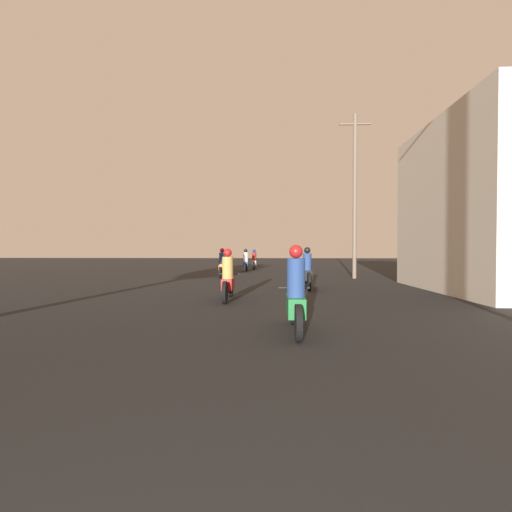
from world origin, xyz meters
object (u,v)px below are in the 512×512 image
at_px(motorcycle_orange, 222,265).
at_px(motorcycle_white, 254,261).
at_px(motorcycle_red, 228,280).
at_px(motorcycle_green, 296,298).
at_px(motorcycle_blue, 246,263).
at_px(utility_pole_far, 355,193).
at_px(motorcycle_black, 307,272).
at_px(building_right_near, 503,205).

distance_m(motorcycle_orange, motorcycle_white, 7.26).
xyz_separation_m(motorcycle_red, motorcycle_orange, (-1.38, 8.36, 0.02)).
distance_m(motorcycle_green, motorcycle_blue, 17.03).
xyz_separation_m(motorcycle_green, motorcycle_white, (-1.72, 19.31, -0.02)).
distance_m(motorcycle_green, motorcycle_red, 4.18).
bearing_deg(utility_pole_far, motorcycle_white, 126.10).
distance_m(motorcycle_red, motorcycle_orange, 8.48).
xyz_separation_m(motorcycle_black, motorcycle_orange, (-3.99, 5.35, 0.00)).
relative_size(motorcycle_green, building_right_near, 0.28).
bearing_deg(building_right_near, utility_pole_far, 124.66).
xyz_separation_m(motorcycle_black, utility_pole_far, (2.93, 4.86, 3.75)).
height_order(motorcycle_blue, motorcycle_white, motorcycle_blue).
distance_m(motorcycle_green, motorcycle_white, 19.39).
distance_m(motorcycle_blue, motorcycle_white, 2.46).
relative_size(motorcycle_black, motorcycle_orange, 1.01).
height_order(motorcycle_blue, utility_pole_far, utility_pole_far).
height_order(motorcycle_red, motorcycle_blue, motorcycle_blue).
bearing_deg(motorcycle_red, motorcycle_black, 54.95).
distance_m(motorcycle_orange, motorcycle_blue, 4.80).
bearing_deg(utility_pole_far, motorcycle_blue, 139.08).
height_order(motorcycle_blue, building_right_near, building_right_near).
bearing_deg(motorcycle_blue, motorcycle_green, -91.98).
xyz_separation_m(motorcycle_red, utility_pole_far, (5.55, 7.87, 3.77)).
bearing_deg(utility_pole_far, motorcycle_red, -125.18).
relative_size(motorcycle_white, building_right_near, 0.30).
xyz_separation_m(motorcycle_white, building_right_near, (9.35, -13.11, 2.42)).
distance_m(motorcycle_black, motorcycle_blue, 10.53).
distance_m(motorcycle_white, building_right_near, 16.29).
distance_m(motorcycle_black, building_right_near, 7.17).
relative_size(motorcycle_black, utility_pole_far, 0.25).
xyz_separation_m(motorcycle_red, motorcycle_blue, (-0.46, 13.08, 0.01)).
bearing_deg(motorcycle_green, motorcycle_blue, 100.86).
bearing_deg(motorcycle_red, motorcycle_white, 95.98).
bearing_deg(motorcycle_red, utility_pole_far, 60.74).
height_order(motorcycle_green, motorcycle_white, motorcycle_green).
relative_size(motorcycle_red, motorcycle_blue, 0.95).
xyz_separation_m(motorcycle_green, utility_pole_far, (3.84, 11.68, 3.75)).
bearing_deg(motorcycle_green, motorcycle_orange, 107.74).
height_order(motorcycle_black, utility_pole_far, utility_pole_far).
bearing_deg(motorcycle_white, motorcycle_black, -75.92).
xyz_separation_m(motorcycle_red, building_right_near, (9.34, 2.38, 2.42)).
bearing_deg(motorcycle_black, motorcycle_white, 107.25).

